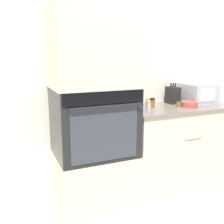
% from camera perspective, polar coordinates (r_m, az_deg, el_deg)
% --- Properties ---
extents(ground_plane, '(12.00, 12.00, 0.00)m').
position_cam_1_polar(ground_plane, '(2.84, 6.55, -19.66)').
color(ground_plane, beige).
extents(wall_back, '(8.00, 0.05, 2.50)m').
position_cam_1_polar(wall_back, '(2.99, 1.13, 7.47)').
color(wall_back, silver).
rests_on(wall_back, ground_plane).
extents(oven_cabinet_base, '(0.80, 0.60, 0.52)m').
position_cam_1_polar(oven_cabinet_base, '(2.81, -3.77, -13.96)').
color(oven_cabinet_base, beige).
rests_on(oven_cabinet_base, ground_plane).
extents(wall_oven, '(0.77, 0.64, 0.68)m').
position_cam_1_polar(wall_oven, '(2.60, -3.93, -2.08)').
color(wall_oven, black).
rests_on(wall_oven, oven_cabinet_base).
extents(oven_cabinet_upper, '(0.80, 0.60, 0.73)m').
position_cam_1_polar(oven_cabinet_upper, '(2.52, -4.20, 13.58)').
color(oven_cabinet_upper, beige).
rests_on(oven_cabinet_upper, wall_oven).
extents(counter_unit, '(1.20, 0.63, 0.94)m').
position_cam_1_polar(counter_unit, '(3.16, 13.43, -7.06)').
color(counter_unit, beige).
rests_on(counter_unit, ground_plane).
extents(microwave, '(0.35, 0.38, 0.23)m').
position_cam_1_polar(microwave, '(3.34, 18.17, 3.97)').
color(microwave, '#B2B5BA').
rests_on(microwave, counter_unit).
extents(knife_block, '(0.12, 0.15, 0.24)m').
position_cam_1_polar(knife_block, '(3.19, 13.09, 3.62)').
color(knife_block, black).
rests_on(knife_block, counter_unit).
extents(bowl, '(0.18, 0.18, 0.06)m').
position_cam_1_polar(bowl, '(3.02, 16.52, 1.63)').
color(bowl, '#B24C42').
rests_on(bowl, counter_unit).
extents(condiment_jar_near, '(0.06, 0.06, 0.08)m').
position_cam_1_polar(condiment_jar_near, '(3.00, 7.83, 2.16)').
color(condiment_jar_near, silver).
rests_on(condiment_jar_near, counter_unit).
extents(condiment_jar_mid, '(0.04, 0.04, 0.09)m').
position_cam_1_polar(condiment_jar_mid, '(2.97, 14.24, 1.80)').
color(condiment_jar_mid, brown).
rests_on(condiment_jar_mid, counter_unit).
extents(condiment_jar_far, '(0.05, 0.05, 0.10)m').
position_cam_1_polar(condiment_jar_far, '(2.73, 7.97, 1.30)').
color(condiment_jar_far, silver).
rests_on(condiment_jar_far, counter_unit).
extents(condiment_jar_back, '(0.05, 0.05, 0.10)m').
position_cam_1_polar(condiment_jar_back, '(2.92, 8.79, 2.03)').
color(condiment_jar_back, brown).
rests_on(condiment_jar_back, counter_unit).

